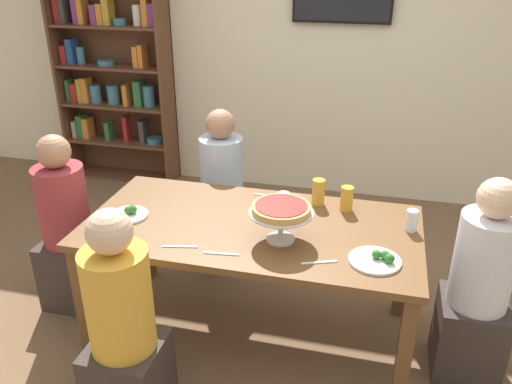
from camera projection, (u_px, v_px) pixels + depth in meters
The scene contains 20 objects.
ground_plane at pixel (252, 330), 3.16m from camera, with size 12.00×12.00×0.00m, color brown.
rear_partition at pixel (315, 39), 4.49m from camera, with size 8.00×0.12×2.80m, color beige.
dining_table at pixel (252, 237), 2.88m from camera, with size 1.83×0.92×0.74m.
bookshelf at pixel (112, 64), 4.85m from camera, with size 1.10×0.30×2.21m.
diner_near_left at pixel (124, 337), 2.38m from camera, with size 0.34×0.34×1.15m.
diner_head_east at pixel (477, 296), 2.67m from camera, with size 0.34×0.34×1.15m.
diner_head_west at pixel (68, 235), 3.23m from camera, with size 0.34×0.34×1.15m.
diner_far_left at pixel (223, 199), 3.70m from camera, with size 0.34×0.34×1.15m.
deep_dish_pizza_stand at pixel (281, 212), 2.62m from camera, with size 0.33×0.33×0.20m.
salad_plate_near_diner at pixel (377, 259), 2.49m from camera, with size 0.25×0.25×0.06m.
salad_plate_far_diner at pixel (129, 214), 2.92m from camera, with size 0.22×0.22×0.07m.
beer_glass_amber_tall at pixel (347, 199), 2.97m from camera, with size 0.07×0.07×0.15m, color gold.
beer_glass_amber_short at pixel (318, 192), 3.03m from camera, with size 0.08×0.08×0.16m, color gold.
water_glass_clear_near at pixel (412, 220), 2.76m from camera, with size 0.06×0.06×0.12m, color white.
water_glass_clear_far at pixel (284, 200), 3.01m from camera, with size 0.07×0.07×0.09m, color white.
water_glass_clear_spare at pixel (111, 232), 2.66m from camera, with size 0.07×0.07×0.10m, color white.
cutlery_fork_near at pixel (221, 254), 2.56m from camera, with size 0.18×0.02×0.01m, color silver.
cutlery_knife_near at pixel (268, 196), 3.17m from camera, with size 0.18×0.02×0.01m, color silver.
cutlery_fork_far at pixel (319, 262), 2.49m from camera, with size 0.18×0.02×0.01m, color silver.
cutlery_knife_far at pixel (180, 247), 2.63m from camera, with size 0.18×0.02×0.01m, color silver.
Camera 1 is at (0.63, -2.42, 2.11)m, focal length 36.33 mm.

